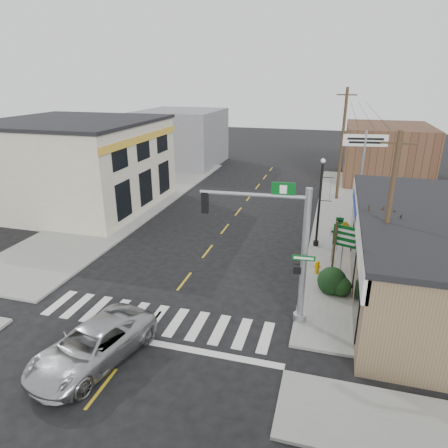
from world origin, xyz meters
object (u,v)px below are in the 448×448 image
(lamp_post, at_px, (321,197))
(traffic_signal_pole, at_px, (287,241))
(utility_pole_near, at_px, (387,222))
(dance_center_sign, at_px, (364,153))
(utility_pole_far, at_px, (342,144))
(suv, at_px, (93,345))
(bare_tree, at_px, (385,216))
(fire_hydrant, at_px, (317,267))
(guide_sign, at_px, (350,244))

(lamp_post, bearing_deg, traffic_signal_pole, -98.87)
(lamp_post, xyz_separation_m, utility_pole_near, (3.03, -6.32, 0.91))
(dance_center_sign, height_order, utility_pole_near, utility_pole_near)
(traffic_signal_pole, distance_m, utility_pole_far, 19.74)
(suv, height_order, utility_pole_far, utility_pole_far)
(traffic_signal_pole, bearing_deg, bare_tree, 35.78)
(dance_center_sign, bearing_deg, bare_tree, -95.35)
(fire_hydrant, bearing_deg, lamp_post, 93.33)
(guide_sign, distance_m, utility_pole_near, 3.35)
(suv, relative_size, lamp_post, 0.94)
(guide_sign, distance_m, bare_tree, 2.64)
(suv, xyz_separation_m, bare_tree, (10.56, 8.08, 3.40))
(utility_pole_far, bearing_deg, suv, -104.86)
(lamp_post, height_order, bare_tree, lamp_post)
(guide_sign, bearing_deg, fire_hydrant, -168.09)
(guide_sign, height_order, utility_pole_far, utility_pole_far)
(traffic_signal_pole, relative_size, lamp_post, 1.11)
(guide_sign, bearing_deg, utility_pole_far, 112.20)
(suv, xyz_separation_m, traffic_signal_pole, (6.52, 4.70, 3.07))
(lamp_post, relative_size, utility_pole_far, 0.60)
(lamp_post, distance_m, bare_tree, 6.08)
(traffic_signal_pole, relative_size, guide_sign, 1.96)
(suv, bearing_deg, fire_hydrant, 64.63)
(utility_pole_near, distance_m, utility_pole_far, 17.49)
(fire_hydrant, bearing_deg, suv, -129.39)
(traffic_signal_pole, xyz_separation_m, lamp_post, (0.98, 8.57, -0.46))
(bare_tree, bearing_deg, traffic_signal_pole, -140.13)
(bare_tree, bearing_deg, guide_sign, 139.96)
(utility_pole_far, bearing_deg, fire_hydrant, -88.62)
(lamp_post, xyz_separation_m, dance_center_sign, (2.53, 6.01, 1.72))
(utility_pole_near, height_order, utility_pole_far, utility_pole_far)
(utility_pole_far, bearing_deg, guide_sign, -82.88)
(fire_hydrant, distance_m, utility_pole_far, 15.54)
(bare_tree, distance_m, utility_pole_far, 16.37)
(utility_pole_near, bearing_deg, lamp_post, 122.37)
(suv, relative_size, dance_center_sign, 0.80)
(traffic_signal_pole, distance_m, bare_tree, 5.28)
(fire_hydrant, xyz_separation_m, bare_tree, (2.84, -1.33, 3.60))
(fire_hydrant, relative_size, lamp_post, 0.13)
(traffic_signal_pole, bearing_deg, dance_center_sign, 72.38)
(traffic_signal_pole, height_order, dance_center_sign, dance_center_sign)
(fire_hydrant, distance_m, utility_pole_near, 5.27)
(suv, distance_m, dance_center_sign, 22.15)
(traffic_signal_pole, height_order, utility_pole_far, utility_pole_far)
(traffic_signal_pole, height_order, lamp_post, traffic_signal_pole)
(guide_sign, height_order, bare_tree, bare_tree)
(traffic_signal_pole, bearing_deg, suv, -148.29)
(fire_hydrant, bearing_deg, traffic_signal_pole, -104.35)
(traffic_signal_pole, distance_m, utility_pole_near, 4.61)
(guide_sign, xyz_separation_m, dance_center_sign, (0.80, 10.07, 2.91))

